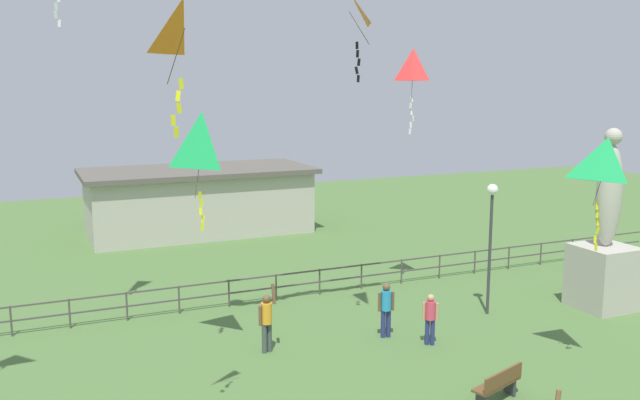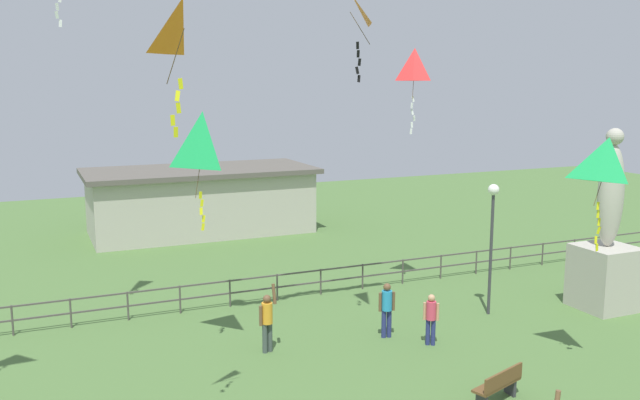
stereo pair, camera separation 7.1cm
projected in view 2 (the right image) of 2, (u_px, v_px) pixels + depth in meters
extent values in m
cube|color=#B2AD9E|center=(605.00, 277.00, 22.83)|extent=(1.80, 1.80, 2.14)
ellipsoid|color=#B2AD9E|center=(611.00, 196.00, 22.36)|extent=(0.90, 0.76, 3.41)
sphere|color=#B2AD9E|center=(615.00, 137.00, 22.03)|extent=(0.56, 0.56, 0.56)
cylinder|color=#38383D|center=(491.00, 255.00, 22.07)|extent=(0.10, 0.10, 4.00)
sphere|color=white|center=(494.00, 190.00, 21.70)|extent=(0.36, 0.36, 0.36)
cube|color=brown|center=(497.00, 384.00, 16.12)|extent=(1.55, 0.86, 0.06)
cube|color=brown|center=(504.00, 378.00, 15.96)|extent=(1.44, 0.54, 0.36)
cube|color=#333338|center=(510.00, 386.00, 16.56)|extent=(0.08, 0.36, 0.45)
cylinder|color=navy|center=(389.00, 323.00, 20.30)|extent=(0.14, 0.14, 0.85)
cylinder|color=navy|center=(384.00, 324.00, 20.26)|extent=(0.14, 0.14, 0.85)
cylinder|color=#268CBF|center=(387.00, 300.00, 20.16)|extent=(0.31, 0.31, 0.60)
sphere|color=brown|center=(387.00, 287.00, 20.09)|extent=(0.23, 0.23, 0.23)
cylinder|color=brown|center=(393.00, 301.00, 20.21)|extent=(0.09, 0.09, 0.57)
cylinder|color=brown|center=(380.00, 302.00, 20.12)|extent=(0.09, 0.09, 0.57)
cylinder|color=navy|center=(428.00, 332.00, 19.70)|extent=(0.13, 0.13, 0.77)
cylinder|color=navy|center=(433.00, 332.00, 19.67)|extent=(0.13, 0.13, 0.77)
cylinder|color=#D83F59|center=(431.00, 310.00, 19.58)|extent=(0.28, 0.28, 0.55)
sphere|color=tan|center=(431.00, 298.00, 19.51)|extent=(0.21, 0.21, 0.21)
cylinder|color=tan|center=(425.00, 311.00, 19.62)|extent=(0.08, 0.08, 0.52)
cylinder|color=tan|center=(438.00, 312.00, 19.55)|extent=(0.08, 0.08, 0.52)
cylinder|color=#3F4C47|center=(270.00, 337.00, 19.20)|extent=(0.15, 0.15, 0.85)
cylinder|color=#3F4C47|center=(265.00, 338.00, 19.10)|extent=(0.15, 0.15, 0.85)
cylinder|color=orange|center=(267.00, 313.00, 19.03)|extent=(0.31, 0.31, 0.60)
sphere|color=brown|center=(267.00, 299.00, 18.96)|extent=(0.23, 0.23, 0.23)
cylinder|color=brown|center=(274.00, 294.00, 19.02)|extent=(0.13, 0.20, 0.58)
cylinder|color=brown|center=(261.00, 316.00, 18.92)|extent=(0.09, 0.09, 0.57)
pyramid|color=#1EB759|center=(608.00, 162.00, 17.14)|extent=(1.03, 1.30, 1.06)
cylinder|color=#4C381E|center=(601.00, 183.00, 17.00)|extent=(0.63, 0.26, 1.06)
cube|color=yellow|center=(598.00, 206.00, 17.02)|extent=(0.11, 0.03, 0.21)
cube|color=yellow|center=(598.00, 214.00, 17.10)|extent=(0.10, 0.02, 0.21)
cube|color=yellow|center=(599.00, 222.00, 17.22)|extent=(0.11, 0.03, 0.21)
cube|color=yellow|center=(599.00, 230.00, 17.28)|extent=(0.12, 0.03, 0.21)
cube|color=yellow|center=(596.00, 240.00, 17.19)|extent=(0.10, 0.04, 0.21)
cube|color=yellow|center=(597.00, 247.00, 17.32)|extent=(0.11, 0.02, 0.21)
pyramid|color=orange|center=(184.00, 28.00, 12.13)|extent=(0.87, 0.82, 0.99)
cylinder|color=#4C381E|center=(175.00, 57.00, 12.32)|extent=(0.30, 0.37, 0.99)
cube|color=yellow|center=(181.00, 84.00, 12.47)|extent=(0.10, 0.03, 0.21)
cube|color=yellow|center=(178.00, 96.00, 12.45)|extent=(0.12, 0.05, 0.21)
cube|color=yellow|center=(178.00, 108.00, 12.50)|extent=(0.10, 0.03, 0.21)
cube|color=yellow|center=(173.00, 120.00, 12.43)|extent=(0.09, 0.03, 0.20)
cube|color=yellow|center=(176.00, 132.00, 12.51)|extent=(0.08, 0.05, 0.20)
pyramid|color=#1EB759|center=(203.00, 140.00, 18.13)|extent=(1.11, 1.19, 1.50)
cylinder|color=#4C381E|center=(199.00, 169.00, 18.07)|extent=(0.35, 0.31, 1.50)
cube|color=yellow|center=(201.00, 195.00, 18.19)|extent=(0.08, 0.04, 0.20)
cube|color=yellow|center=(202.00, 203.00, 18.26)|extent=(0.10, 0.02, 0.21)
cube|color=yellow|center=(201.00, 211.00, 18.27)|extent=(0.09, 0.05, 0.20)
cube|color=yellow|center=(204.00, 219.00, 18.36)|extent=(0.11, 0.03, 0.21)
cube|color=yellow|center=(203.00, 227.00, 18.38)|extent=(0.11, 0.01, 0.21)
pyramid|color=red|center=(415.00, 66.00, 23.32)|extent=(1.02, 0.95, 1.12)
cylinder|color=#4C381E|center=(413.00, 83.00, 23.15)|extent=(0.34, 0.46, 1.12)
cube|color=white|center=(413.00, 99.00, 23.24)|extent=(0.12, 0.04, 0.21)
cube|color=white|center=(412.00, 106.00, 23.23)|extent=(0.11, 0.04, 0.21)
cube|color=white|center=(412.00, 112.00, 23.30)|extent=(0.11, 0.05, 0.21)
cube|color=white|center=(414.00, 118.00, 23.43)|extent=(0.10, 0.03, 0.21)
cube|color=white|center=(412.00, 125.00, 23.37)|extent=(0.09, 0.03, 0.20)
cube|color=white|center=(411.00, 131.00, 23.37)|extent=(0.10, 0.02, 0.21)
cube|color=white|center=(57.00, 7.00, 18.54)|extent=(0.10, 0.05, 0.20)
cube|color=white|center=(57.00, 15.00, 18.55)|extent=(0.10, 0.05, 0.21)
cube|color=white|center=(60.00, 23.00, 18.66)|extent=(0.10, 0.02, 0.20)
pyramid|color=orange|center=(350.00, 12.00, 18.18)|extent=(0.92, 1.15, 0.86)
cylinder|color=#4C381E|center=(360.00, 28.00, 18.25)|extent=(0.52, 0.24, 0.86)
cube|color=black|center=(358.00, 45.00, 18.25)|extent=(0.10, 0.05, 0.21)
cube|color=black|center=(358.00, 54.00, 18.31)|extent=(0.08, 0.04, 0.20)
cube|color=black|center=(359.00, 62.00, 18.39)|extent=(0.09, 0.03, 0.20)
cube|color=black|center=(357.00, 70.00, 18.36)|extent=(0.12, 0.03, 0.21)
cube|color=black|center=(359.00, 79.00, 18.46)|extent=(0.11, 0.05, 0.21)
cylinder|color=#4C4742|center=(12.00, 321.00, 20.39)|extent=(0.06, 0.06, 0.95)
cylinder|color=#4C4742|center=(71.00, 313.00, 21.04)|extent=(0.06, 0.06, 0.95)
cylinder|color=#4C4742|center=(128.00, 306.00, 21.72)|extent=(0.06, 0.06, 0.95)
cylinder|color=#4C4742|center=(180.00, 299.00, 22.38)|extent=(0.06, 0.06, 0.95)
cylinder|color=#4C4742|center=(230.00, 293.00, 23.05)|extent=(0.06, 0.06, 0.95)
cylinder|color=#4C4742|center=(277.00, 287.00, 23.72)|extent=(0.06, 0.06, 0.95)
cylinder|color=#4C4742|center=(321.00, 282.00, 24.37)|extent=(0.06, 0.06, 0.95)
cylinder|color=#4C4742|center=(363.00, 277.00, 25.03)|extent=(0.06, 0.06, 0.95)
cylinder|color=#4C4742|center=(403.00, 272.00, 25.70)|extent=(0.06, 0.06, 0.95)
cylinder|color=#4C4742|center=(441.00, 267.00, 26.37)|extent=(0.06, 0.06, 0.95)
cylinder|color=#4C4742|center=(476.00, 262.00, 27.03)|extent=(0.06, 0.06, 0.95)
cylinder|color=#4C4742|center=(510.00, 258.00, 27.69)|extent=(0.06, 0.06, 0.95)
cylinder|color=#4C4742|center=(543.00, 254.00, 28.35)|extent=(0.06, 0.06, 0.95)
cylinder|color=#4C4742|center=(574.00, 250.00, 29.02)|extent=(0.06, 0.06, 0.95)
cylinder|color=#4C4742|center=(604.00, 246.00, 29.68)|extent=(0.06, 0.06, 0.95)
cube|color=#4C4742|center=(261.00, 277.00, 23.41)|extent=(36.00, 0.05, 0.05)
cube|color=#4C4742|center=(261.00, 289.00, 23.48)|extent=(36.00, 0.05, 0.05)
cube|color=#B7B2A3|center=(201.00, 203.00, 34.48)|extent=(10.73, 4.84, 3.04)
cube|color=#59544C|center=(200.00, 171.00, 34.20)|extent=(11.33, 5.44, 0.24)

